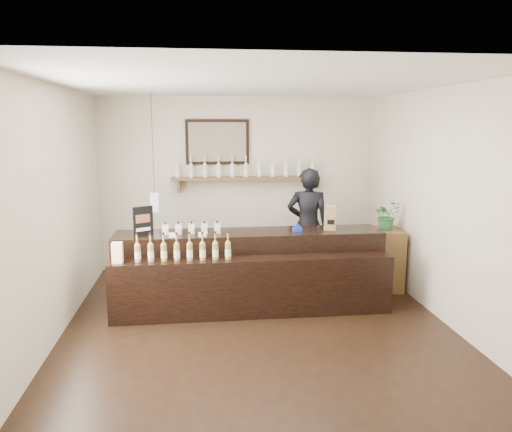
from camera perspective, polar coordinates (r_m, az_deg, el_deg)
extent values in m
plane|color=black|center=(6.15, 0.09, -12.09)|extent=(5.00, 5.00, 0.00)
plane|color=beige|center=(8.23, -1.94, 3.74)|extent=(4.50, 0.00, 4.50)
plane|color=beige|center=(3.35, 5.08, -6.13)|extent=(4.50, 0.00, 4.50)
plane|color=beige|center=(5.94, -22.01, 0.41)|extent=(0.00, 5.00, 5.00)
plane|color=beige|center=(6.42, 20.46, 1.21)|extent=(0.00, 5.00, 5.00)
plane|color=white|center=(5.70, 0.09, 14.90)|extent=(5.00, 5.00, 0.00)
cube|color=brown|center=(8.10, -1.16, 4.34)|extent=(2.40, 0.25, 0.04)
cube|color=brown|center=(8.11, -8.81, 3.38)|extent=(0.04, 0.20, 0.20)
cube|color=brown|center=(8.31, 6.28, 3.61)|extent=(0.04, 0.20, 0.20)
cube|color=black|center=(8.12, -4.43, 8.44)|extent=(1.02, 0.04, 0.72)
cube|color=#453C2C|center=(8.10, -4.43, 8.43)|extent=(0.92, 0.01, 0.62)
cube|color=white|center=(7.36, -11.50, 1.56)|extent=(0.12, 0.12, 0.28)
cylinder|color=black|center=(7.28, -11.74, 8.15)|extent=(0.01, 0.01, 1.41)
cylinder|color=beige|center=(8.05, -9.00, 5.06)|extent=(0.07, 0.07, 0.20)
cone|color=beige|center=(8.04, -9.03, 5.96)|extent=(0.07, 0.07, 0.05)
cylinder|color=beige|center=(8.04, -9.04, 6.39)|extent=(0.02, 0.02, 0.07)
cylinder|color=yellow|center=(8.04, -9.05, 6.72)|extent=(0.03, 0.03, 0.02)
cylinder|color=white|center=(8.06, -9.00, 4.92)|extent=(0.07, 0.07, 0.09)
cylinder|color=beige|center=(8.05, -7.43, 5.10)|extent=(0.07, 0.07, 0.20)
cone|color=beige|center=(8.04, -7.45, 6.00)|extent=(0.07, 0.07, 0.05)
cylinder|color=beige|center=(8.03, -7.46, 6.43)|extent=(0.02, 0.02, 0.07)
cylinder|color=yellow|center=(8.03, -7.47, 6.76)|extent=(0.03, 0.03, 0.02)
cylinder|color=white|center=(8.05, -7.43, 4.95)|extent=(0.07, 0.07, 0.09)
cylinder|color=beige|center=(8.05, -5.86, 5.13)|extent=(0.07, 0.07, 0.20)
cone|color=beige|center=(8.04, -5.88, 6.03)|extent=(0.07, 0.07, 0.05)
cylinder|color=beige|center=(8.03, -5.89, 6.46)|extent=(0.02, 0.02, 0.07)
cylinder|color=yellow|center=(8.03, -5.89, 6.79)|extent=(0.03, 0.03, 0.02)
cylinder|color=white|center=(8.05, -5.86, 4.99)|extent=(0.07, 0.07, 0.09)
cylinder|color=beige|center=(8.05, -4.29, 5.16)|extent=(0.07, 0.07, 0.20)
cone|color=beige|center=(8.04, -4.30, 6.06)|extent=(0.07, 0.07, 0.05)
cylinder|color=beige|center=(8.04, -4.31, 6.49)|extent=(0.02, 0.02, 0.07)
cylinder|color=yellow|center=(8.04, -4.31, 6.82)|extent=(0.03, 0.03, 0.02)
cylinder|color=white|center=(8.06, -4.29, 5.01)|extent=(0.07, 0.07, 0.09)
cylinder|color=beige|center=(8.07, -2.72, 5.18)|extent=(0.07, 0.07, 0.20)
cone|color=beige|center=(8.06, -2.73, 6.08)|extent=(0.07, 0.07, 0.05)
cylinder|color=beige|center=(8.05, -2.73, 6.51)|extent=(0.02, 0.02, 0.07)
cylinder|color=yellow|center=(8.05, -2.74, 6.84)|extent=(0.03, 0.03, 0.02)
cylinder|color=white|center=(8.07, -2.72, 5.04)|extent=(0.07, 0.07, 0.09)
cylinder|color=beige|center=(8.08, -1.16, 5.20)|extent=(0.07, 0.07, 0.20)
cone|color=beige|center=(8.07, -1.16, 6.10)|extent=(0.07, 0.07, 0.05)
cylinder|color=beige|center=(8.07, -1.16, 6.53)|extent=(0.02, 0.02, 0.07)
cylinder|color=yellow|center=(8.07, -1.17, 6.86)|extent=(0.03, 0.03, 0.02)
cylinder|color=white|center=(8.09, -1.16, 5.06)|extent=(0.07, 0.07, 0.09)
cylinder|color=beige|center=(8.11, 0.39, 5.22)|extent=(0.07, 0.07, 0.20)
cone|color=beige|center=(8.10, 0.40, 6.12)|extent=(0.07, 0.07, 0.05)
cylinder|color=beige|center=(8.09, 0.40, 6.54)|extent=(0.02, 0.02, 0.07)
cylinder|color=yellow|center=(8.09, 0.40, 6.87)|extent=(0.03, 0.03, 0.02)
cylinder|color=white|center=(8.11, 0.39, 5.08)|extent=(0.07, 0.07, 0.09)
cylinder|color=beige|center=(8.14, 1.94, 5.23)|extent=(0.07, 0.07, 0.20)
cone|color=beige|center=(8.13, 1.94, 6.13)|extent=(0.07, 0.07, 0.05)
cylinder|color=beige|center=(8.12, 1.95, 6.55)|extent=(0.02, 0.02, 0.07)
cylinder|color=yellow|center=(8.12, 1.95, 6.88)|extent=(0.03, 0.03, 0.02)
cylinder|color=white|center=(8.14, 1.94, 5.09)|extent=(0.07, 0.07, 0.09)
cylinder|color=beige|center=(8.17, 3.47, 5.24)|extent=(0.07, 0.07, 0.20)
cone|color=beige|center=(8.16, 3.48, 6.13)|extent=(0.07, 0.07, 0.05)
cylinder|color=beige|center=(8.16, 3.49, 6.55)|extent=(0.02, 0.02, 0.07)
cylinder|color=yellow|center=(8.15, 3.49, 6.88)|extent=(0.03, 0.03, 0.02)
cylinder|color=white|center=(8.17, 3.47, 5.10)|extent=(0.07, 0.07, 0.09)
cylinder|color=beige|center=(8.21, 4.99, 5.25)|extent=(0.07, 0.07, 0.20)
cone|color=beige|center=(8.20, 5.00, 6.13)|extent=(0.07, 0.07, 0.05)
cylinder|color=beige|center=(8.20, 5.01, 6.55)|extent=(0.02, 0.02, 0.07)
cylinder|color=yellow|center=(8.20, 5.01, 6.88)|extent=(0.03, 0.03, 0.02)
cylinder|color=white|center=(8.21, 4.99, 5.11)|extent=(0.07, 0.07, 0.09)
cylinder|color=beige|center=(8.26, 6.49, 5.25)|extent=(0.07, 0.07, 0.20)
cone|color=beige|center=(8.25, 6.51, 6.13)|extent=(0.07, 0.07, 0.05)
cylinder|color=beige|center=(8.25, 6.52, 6.55)|extent=(0.02, 0.02, 0.07)
cylinder|color=yellow|center=(8.24, 6.52, 6.87)|extent=(0.03, 0.03, 0.02)
cylinder|color=white|center=(8.26, 6.49, 5.11)|extent=(0.07, 0.07, 0.09)
cube|color=black|center=(6.64, -0.76, -5.91)|extent=(3.49, 0.64, 0.98)
cube|color=black|center=(6.24, -0.32, -8.13)|extent=(3.49, 0.33, 0.74)
cube|color=white|center=(6.27, -9.46, -2.17)|extent=(0.10, 0.04, 0.05)
cube|color=white|center=(6.27, -6.17, -2.11)|extent=(0.10, 0.04, 0.05)
cube|color=#FDEF9B|center=(6.16, -15.54, -4.59)|extent=(0.12, 0.12, 0.12)
cube|color=#FDEF9B|center=(6.13, -15.59, -3.51)|extent=(0.12, 0.12, 0.12)
cube|color=beige|center=(6.44, -10.31, -1.51)|extent=(0.08, 0.08, 0.13)
cube|color=beige|center=(6.40, -10.33, -1.60)|extent=(0.07, 0.00, 0.06)
cylinder|color=black|center=(6.43, -10.33, -0.80)|extent=(0.02, 0.02, 0.03)
cube|color=beige|center=(6.43, -8.85, -1.48)|extent=(0.08, 0.08, 0.13)
cube|color=beige|center=(6.39, -8.86, -1.57)|extent=(0.07, 0.00, 0.06)
cylinder|color=black|center=(6.42, -8.87, -0.77)|extent=(0.02, 0.02, 0.03)
cube|color=beige|center=(6.43, -7.38, -1.45)|extent=(0.08, 0.08, 0.13)
cube|color=beige|center=(6.38, -7.39, -1.54)|extent=(0.07, 0.00, 0.06)
cylinder|color=black|center=(6.41, -7.40, -0.74)|extent=(0.02, 0.02, 0.03)
cube|color=beige|center=(6.43, -5.92, -1.42)|extent=(0.08, 0.08, 0.13)
cube|color=beige|center=(6.38, -5.91, -1.51)|extent=(0.07, 0.00, 0.06)
cylinder|color=black|center=(6.41, -5.93, -0.71)|extent=(0.02, 0.02, 0.03)
cube|color=beige|center=(6.43, -4.46, -1.39)|extent=(0.08, 0.08, 0.13)
cube|color=beige|center=(6.39, -4.44, -1.48)|extent=(0.07, 0.00, 0.06)
cylinder|color=black|center=(6.42, -4.47, -0.68)|extent=(0.02, 0.02, 0.03)
cylinder|color=#A17736|center=(6.12, -13.37, -4.19)|extent=(0.07, 0.07, 0.20)
cone|color=#A17736|center=(6.09, -13.42, -3.03)|extent=(0.07, 0.07, 0.05)
cylinder|color=#A17736|center=(6.07, -13.44, -2.48)|extent=(0.02, 0.02, 0.07)
cylinder|color=black|center=(6.06, -13.46, -2.05)|extent=(0.03, 0.03, 0.02)
cylinder|color=white|center=(6.12, -13.36, -4.38)|extent=(0.07, 0.07, 0.09)
cylinder|color=#A17736|center=(6.10, -11.93, -4.17)|extent=(0.07, 0.07, 0.20)
cone|color=#A17736|center=(6.07, -11.98, -3.01)|extent=(0.07, 0.07, 0.05)
cylinder|color=#A17736|center=(6.06, -12.00, -2.46)|extent=(0.02, 0.02, 0.07)
cylinder|color=black|center=(6.05, -12.01, -2.03)|extent=(0.03, 0.03, 0.02)
cylinder|color=white|center=(6.11, -11.92, -4.36)|extent=(0.07, 0.07, 0.09)
cylinder|color=#A17736|center=(6.09, -10.49, -4.15)|extent=(0.07, 0.07, 0.20)
cone|color=#A17736|center=(6.06, -10.52, -2.99)|extent=(0.07, 0.07, 0.05)
cylinder|color=#A17736|center=(6.04, -10.54, -2.44)|extent=(0.02, 0.02, 0.07)
cylinder|color=black|center=(6.03, -10.56, -2.00)|extent=(0.03, 0.03, 0.02)
cylinder|color=white|center=(6.09, -10.48, -4.34)|extent=(0.07, 0.07, 0.09)
cylinder|color=#A17736|center=(6.08, -9.03, -4.13)|extent=(0.07, 0.07, 0.20)
cone|color=#A17736|center=(6.05, -9.07, -2.96)|extent=(0.07, 0.07, 0.05)
cylinder|color=#A17736|center=(6.04, -9.08, -2.41)|extent=(0.02, 0.02, 0.07)
cylinder|color=black|center=(6.03, -9.10, -1.97)|extent=(0.03, 0.03, 0.02)
cylinder|color=white|center=(6.08, -9.03, -4.31)|extent=(0.07, 0.07, 0.09)
cylinder|color=#A17736|center=(6.07, -7.58, -4.10)|extent=(0.07, 0.07, 0.20)
cone|color=#A17736|center=(6.04, -7.61, -2.94)|extent=(0.07, 0.07, 0.05)
cylinder|color=#A17736|center=(6.03, -7.62, -2.38)|extent=(0.02, 0.02, 0.07)
cylinder|color=black|center=(6.02, -7.63, -1.94)|extent=(0.03, 0.03, 0.02)
cylinder|color=white|center=(6.08, -7.58, -4.29)|extent=(0.07, 0.07, 0.09)
cylinder|color=#A17736|center=(6.07, -6.12, -4.07)|extent=(0.07, 0.07, 0.20)
cone|color=#A17736|center=(6.04, -6.15, -2.91)|extent=(0.07, 0.07, 0.05)
cylinder|color=#A17736|center=(6.03, -6.16, -2.35)|extent=(0.02, 0.02, 0.07)
cylinder|color=black|center=(6.02, -6.17, -1.91)|extent=(0.03, 0.03, 0.02)
cylinder|color=white|center=(6.08, -6.12, -4.26)|extent=(0.07, 0.07, 0.09)
cylinder|color=#A17736|center=(6.08, -4.67, -4.04)|extent=(0.07, 0.07, 0.20)
cone|color=#A17736|center=(6.05, -4.69, -2.87)|extent=(0.07, 0.07, 0.05)
cylinder|color=#A17736|center=(6.03, -4.69, -2.32)|extent=(0.02, 0.02, 0.07)
cylinder|color=black|center=(6.02, -4.70, -1.88)|extent=(0.03, 0.03, 0.02)
cylinder|color=white|center=(6.08, -4.67, -4.23)|extent=(0.07, 0.07, 0.09)
cylinder|color=#A17736|center=(6.08, -3.22, -4.01)|extent=(0.07, 0.07, 0.20)
cone|color=#A17736|center=(6.05, -3.23, -2.84)|extent=(0.07, 0.07, 0.05)
cylinder|color=#A17736|center=(6.04, -3.23, -2.29)|extent=(0.02, 0.02, 0.07)
cylinder|color=black|center=(6.03, -3.24, -1.85)|extent=(0.03, 0.03, 0.02)
cylinder|color=white|center=(6.09, -3.21, -4.19)|extent=(0.07, 0.07, 0.09)
cube|color=black|center=(6.43, -12.78, -0.55)|extent=(0.24, 0.15, 0.37)
cube|color=brown|center=(6.41, -12.80, -0.29)|extent=(0.17, 0.10, 0.11)
cube|color=white|center=(6.44, -12.75, -1.49)|extent=(0.17, 0.10, 0.04)
cube|color=olive|center=(6.66, 8.44, -0.21)|extent=(0.17, 0.14, 0.33)
cube|color=black|center=(6.62, 8.56, -0.70)|extent=(0.09, 0.02, 0.07)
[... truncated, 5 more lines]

